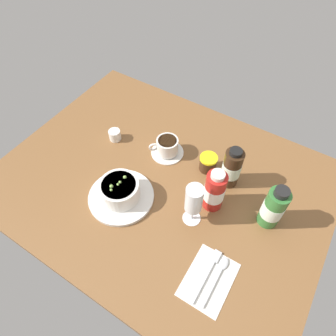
# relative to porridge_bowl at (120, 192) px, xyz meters

# --- Properties ---
(ground_plane) EXTENTS (1.10, 0.84, 0.03)m
(ground_plane) POSITION_rel_porridge_bowl_xyz_m (0.07, 0.13, -0.05)
(ground_plane) COLOR brown
(porridge_bowl) EXTENTS (0.22, 0.22, 0.08)m
(porridge_bowl) POSITION_rel_porridge_bowl_xyz_m (0.00, 0.00, 0.00)
(porridge_bowl) COLOR silver
(porridge_bowl) RESTS_ON ground_plane
(cutlery_setting) EXTENTS (0.12, 0.17, 0.01)m
(cutlery_setting) POSITION_rel_porridge_bowl_xyz_m (0.37, -0.08, -0.03)
(cutlery_setting) COLOR silver
(cutlery_setting) RESTS_ON ground_plane
(coffee_cup) EXTENTS (0.12, 0.12, 0.07)m
(coffee_cup) POSITION_rel_porridge_bowl_xyz_m (0.02, 0.25, -0.00)
(coffee_cup) COLOR silver
(coffee_cup) RESTS_ON ground_plane
(creamer_jug) EXTENTS (0.04, 0.05, 0.05)m
(creamer_jug) POSITION_rel_porridge_bowl_xyz_m (-0.18, 0.20, -0.01)
(creamer_jug) COLOR silver
(creamer_jug) RESTS_ON ground_plane
(wine_glass) EXTENTS (0.06, 0.06, 0.16)m
(wine_glass) POSITION_rel_porridge_bowl_xyz_m (0.23, 0.06, 0.07)
(wine_glass) COLOR white
(wine_glass) RESTS_ON ground_plane
(jam_jar) EXTENTS (0.06, 0.06, 0.06)m
(jam_jar) POSITION_rel_porridge_bowl_xyz_m (0.18, 0.26, -0.00)
(jam_jar) COLOR #3B2213
(jam_jar) RESTS_ON ground_plane
(sauce_bottle_red) EXTENTS (0.06, 0.06, 0.16)m
(sauce_bottle_red) POSITION_rel_porridge_bowl_xyz_m (0.26, 0.14, 0.04)
(sauce_bottle_red) COLOR #B21E19
(sauce_bottle_red) RESTS_ON ground_plane
(sauce_bottle_brown) EXTENTS (0.06, 0.06, 0.16)m
(sauce_bottle_brown) POSITION_rel_porridge_bowl_xyz_m (0.27, 0.25, 0.04)
(sauce_bottle_brown) COLOR #382314
(sauce_bottle_brown) RESTS_ON ground_plane
(sauce_bottle_green) EXTENTS (0.06, 0.06, 0.17)m
(sauce_bottle_green) POSITION_rel_porridge_bowl_xyz_m (0.44, 0.18, 0.04)
(sauce_bottle_green) COLOR #337233
(sauce_bottle_green) RESTS_ON ground_plane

